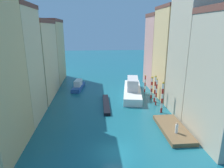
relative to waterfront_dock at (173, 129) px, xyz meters
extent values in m
plane|color=#196070|center=(-8.25, 20.33, -0.27)|extent=(154.00, 154.00, 0.00)
cube|color=beige|center=(-21.80, 5.46, 7.64)|extent=(6.80, 7.62, 15.81)
cube|color=brown|center=(-21.80, 5.46, 15.84)|extent=(6.94, 7.77, 0.59)
cube|color=beige|center=(-21.80, 15.78, 6.74)|extent=(6.80, 11.87, 14.01)
cube|color=brown|center=(-21.80, 15.78, 14.11)|extent=(6.94, 12.11, 0.73)
cube|color=#DBB77A|center=(-21.80, 27.46, 6.98)|extent=(6.80, 10.85, 14.50)
cube|color=brown|center=(-21.80, 27.46, 14.59)|extent=(6.94, 11.07, 0.73)
cube|color=#BCB299|center=(5.30, 5.51, 10.32)|extent=(6.80, 7.22, 21.18)
cube|color=#DBB77A|center=(5.30, 13.58, 8.01)|extent=(6.80, 7.89, 16.56)
cube|color=brown|center=(5.30, 13.58, 16.58)|extent=(6.94, 8.05, 0.58)
cube|color=tan|center=(5.30, 21.21, 7.48)|extent=(6.80, 7.07, 15.50)
cube|color=brown|center=(5.30, 21.21, 15.62)|extent=(6.94, 7.21, 0.78)
cube|color=brown|center=(0.00, 0.00, 0.00)|extent=(3.20, 7.76, 0.54)
cylinder|color=white|center=(-0.18, -1.44, 0.84)|extent=(0.36, 0.36, 1.14)
sphere|color=tan|center=(-0.18, -1.44, 1.54)|extent=(0.26, 0.26, 0.26)
cylinder|color=red|center=(0.37, 5.88, 0.14)|extent=(0.32, 0.32, 0.81)
cylinder|color=white|center=(0.37, 5.88, 0.95)|extent=(0.32, 0.32, 0.81)
cylinder|color=red|center=(0.37, 5.88, 1.76)|extent=(0.32, 0.32, 0.81)
cylinder|color=white|center=(0.37, 5.88, 2.57)|extent=(0.32, 0.32, 0.81)
cylinder|color=red|center=(0.37, 5.88, 3.38)|extent=(0.32, 0.32, 0.81)
cylinder|color=white|center=(0.37, 5.88, 4.19)|extent=(0.32, 0.32, 0.81)
sphere|color=gold|center=(0.37, 5.88, 4.73)|extent=(0.35, 0.35, 0.35)
cylinder|color=red|center=(0.40, 8.98, 0.12)|extent=(0.24, 0.24, 0.78)
cylinder|color=white|center=(0.40, 8.98, 0.89)|extent=(0.24, 0.24, 0.78)
cylinder|color=red|center=(0.40, 8.98, 1.67)|extent=(0.24, 0.24, 0.78)
cylinder|color=white|center=(0.40, 8.98, 2.45)|extent=(0.24, 0.24, 0.78)
cylinder|color=red|center=(0.40, 8.98, 3.22)|extent=(0.24, 0.24, 0.78)
cylinder|color=white|center=(0.40, 8.98, 4.00)|extent=(0.24, 0.24, 0.78)
sphere|color=gold|center=(0.40, 8.98, 4.48)|extent=(0.27, 0.27, 0.27)
cylinder|color=red|center=(0.61, 10.54, 0.13)|extent=(0.31, 0.31, 0.79)
cylinder|color=white|center=(0.61, 10.54, 0.92)|extent=(0.31, 0.31, 0.79)
cylinder|color=red|center=(0.61, 10.54, 1.71)|extent=(0.31, 0.31, 0.79)
cylinder|color=white|center=(0.61, 10.54, 2.50)|extent=(0.31, 0.31, 0.79)
cylinder|color=red|center=(0.61, 10.54, 3.29)|extent=(0.31, 0.31, 0.79)
cylinder|color=white|center=(0.61, 10.54, 4.08)|extent=(0.31, 0.31, 0.79)
sphere|color=gold|center=(0.61, 10.54, 4.59)|extent=(0.34, 0.34, 0.34)
cylinder|color=red|center=(0.62, 12.59, 0.07)|extent=(0.36, 0.36, 0.67)
cylinder|color=white|center=(0.62, 12.59, 0.73)|extent=(0.36, 0.36, 0.67)
cylinder|color=red|center=(0.62, 12.59, 1.40)|extent=(0.36, 0.36, 0.67)
cylinder|color=white|center=(0.62, 12.59, 2.07)|extent=(0.36, 0.36, 0.67)
cylinder|color=red|center=(0.62, 12.59, 2.74)|extent=(0.36, 0.36, 0.67)
cylinder|color=white|center=(0.62, 12.59, 3.41)|extent=(0.36, 0.36, 0.67)
sphere|color=gold|center=(0.62, 12.59, 3.89)|extent=(0.39, 0.39, 0.39)
cylinder|color=red|center=(0.28, 16.30, 0.08)|extent=(0.24, 0.24, 0.71)
cylinder|color=white|center=(0.28, 16.30, 0.79)|extent=(0.24, 0.24, 0.71)
cylinder|color=red|center=(0.28, 16.30, 1.50)|extent=(0.24, 0.24, 0.71)
cylinder|color=white|center=(0.28, 16.30, 2.20)|extent=(0.24, 0.24, 0.71)
cylinder|color=red|center=(0.28, 16.30, 2.91)|extent=(0.24, 0.24, 0.71)
sphere|color=gold|center=(0.28, 16.30, 3.36)|extent=(0.26, 0.26, 0.26)
cube|color=white|center=(-2.71, 14.77, 0.43)|extent=(5.44, 13.24, 1.39)
cube|color=silver|center=(-2.71, 14.77, 2.21)|extent=(2.94, 5.38, 2.18)
cube|color=black|center=(-8.36, 9.70, -0.03)|extent=(1.21, 8.85, 0.48)
cube|color=#234C93|center=(-14.02, 19.97, 0.12)|extent=(2.78, 6.93, 0.77)
cube|color=silver|center=(-14.02, 19.97, 1.13)|extent=(1.74, 3.08, 1.25)
camera|label=1|loc=(-10.16, -22.62, 13.01)|focal=31.42mm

